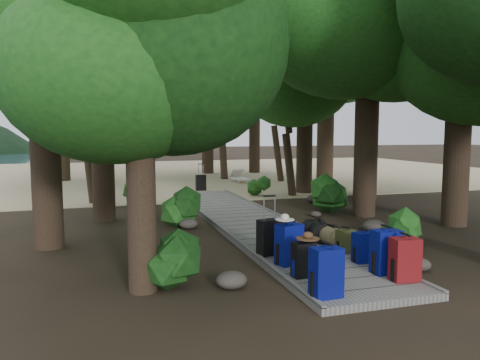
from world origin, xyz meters
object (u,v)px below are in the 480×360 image
object	(u,v)px
backpack_right_b	(386,249)
suitcase_on_boardwalk	(269,237)
backpack_left_a	(326,270)
backpack_left_b	(303,258)
backpack_right_c	(363,246)
kayak	(99,184)
sun_lounger	(240,176)
backpack_left_c	(289,242)
backpack_right_d	(346,240)
duffel_right_khaki	(331,236)
backpack_right_a	(405,257)
duffel_right_black	(320,231)
lone_suitcase_on_sand	(201,183)

from	to	relation	value
backpack_right_b	suitcase_on_boardwalk	xyz separation A→B (m)	(-1.41, 1.61, -0.06)
backpack_left_a	backpack_left_b	size ratio (longest dim) A/B	1.25
backpack_right_c	kayak	distance (m)	13.94
sun_lounger	backpack_left_c	bearing A→B (deg)	-112.42
backpack_right_b	kayak	distance (m)	14.58
backpack_left_c	sun_lounger	size ratio (longest dim) A/B	0.45
backpack_left_c	backpack_left_b	bearing A→B (deg)	-110.57
backpack_right_b	backpack_right_d	xyz separation A→B (m)	(0.03, 1.34, -0.15)
backpack_left_a	backpack_left_b	xyz separation A→B (m)	(0.07, 0.91, -0.08)
duffel_right_khaki	suitcase_on_boardwalk	size ratio (longest dim) A/B	0.87
backpack_right_a	backpack_right_c	size ratio (longest dim) A/B	1.25
suitcase_on_boardwalk	sun_lounger	bearing A→B (deg)	60.78
backpack_right_a	backpack_right_d	xyz separation A→B (m)	(-0.02, 1.75, -0.12)
backpack_left_a	backpack_right_d	distance (m)	2.51
suitcase_on_boardwalk	backpack_left_c	bearing A→B (deg)	-95.27
backpack_left_a	backpack_right_d	xyz separation A→B (m)	(1.46, 2.03, -0.14)
backpack_left_b	suitcase_on_boardwalk	distance (m)	1.39
backpack_right_b	backpack_right_c	distance (m)	0.68
backpack_left_a	backpack_right_b	bearing A→B (deg)	22.68
kayak	backpack_right_b	bearing A→B (deg)	-89.16
duffel_right_black	backpack_right_d	bearing A→B (deg)	-71.71
duffel_right_black	backpack_right_c	bearing A→B (deg)	-73.48
backpack_right_c	backpack_right_d	bearing A→B (deg)	83.88
backpack_right_d	suitcase_on_boardwalk	bearing A→B (deg)	156.33
duffel_right_khaki	lone_suitcase_on_sand	xyz separation A→B (m)	(-0.49, 10.13, 0.02)
suitcase_on_boardwalk	duffel_right_black	bearing A→B (deg)	12.88
backpack_right_d	lone_suitcase_on_sand	bearing A→B (deg)	79.45
backpack_right_a	sun_lounger	xyz separation A→B (m)	(1.90, 14.87, -0.19)
backpack_right_c	lone_suitcase_on_sand	bearing A→B (deg)	89.20
backpack_right_a	duffel_right_khaki	size ratio (longest dim) A/B	1.28
lone_suitcase_on_sand	kayak	size ratio (longest dim) A/B	0.18
backpack_left_c	kayak	bearing A→B (deg)	87.43
duffel_right_black	suitcase_on_boardwalk	distance (m)	1.60
backpack_right_a	sun_lounger	world-z (taller)	backpack_right_a
backpack_left_a	backpack_right_a	xyz separation A→B (m)	(1.48, 0.28, -0.02)
duffel_right_black	kayak	xyz separation A→B (m)	(-4.41, 11.56, -0.13)
duffel_right_black	sun_lounger	bearing A→B (deg)	97.79
backpack_left_a	kayak	bearing A→B (deg)	98.35
backpack_left_a	sun_lounger	xyz separation A→B (m)	(3.38, 15.15, -0.20)
backpack_right_a	duffel_right_black	bearing A→B (deg)	96.78
backpack_left_b	duffel_right_khaki	bearing A→B (deg)	48.11
backpack_left_c	backpack_right_a	size ratio (longest dim) A/B	1.06
backpack_right_b	lone_suitcase_on_sand	bearing A→B (deg)	92.69
backpack_right_c	backpack_right_d	size ratio (longest dim) A/B	1.20
backpack_right_d	sun_lounger	size ratio (longest dim) A/B	0.28
backpack_left_a	backpack_left_b	bearing A→B (deg)	82.21
backpack_left_a	lone_suitcase_on_sand	size ratio (longest dim) A/B	1.23
backpack_left_b	backpack_right_d	xyz separation A→B (m)	(1.39, 1.12, -0.06)
lone_suitcase_on_sand	kayak	bearing A→B (deg)	155.10
backpack_right_b	sun_lounger	world-z (taller)	backpack_right_b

